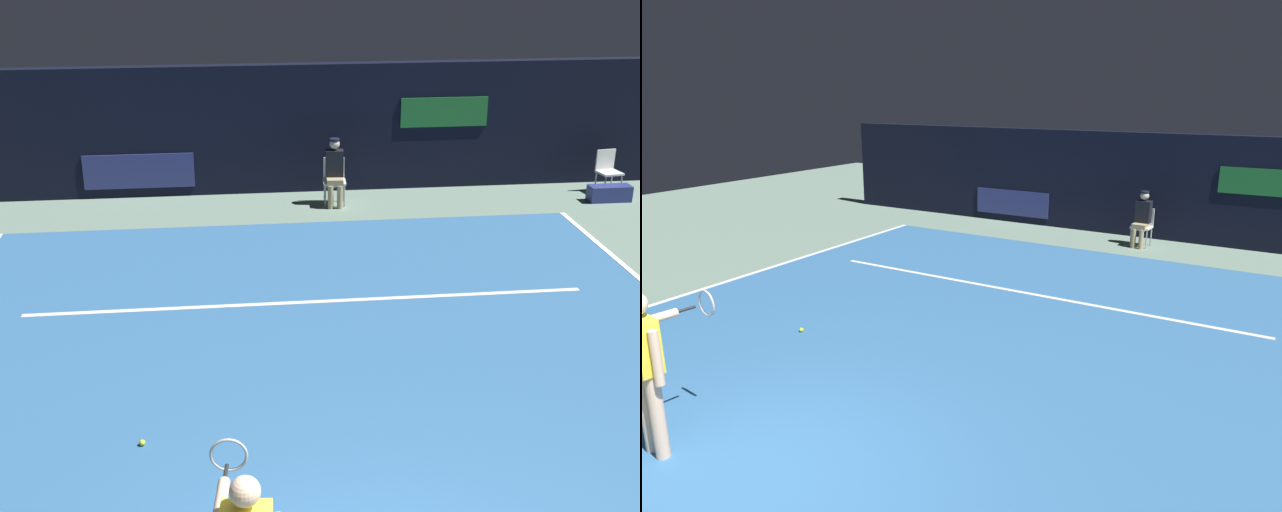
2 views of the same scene
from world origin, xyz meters
TOP-DOWN VIEW (x-y plane):
  - ground_plane at (0.00, 4.38)m, footprint 32.52×32.52m
  - court_surface at (0.00, 4.38)m, footprint 10.54×10.76m
  - line_service at (0.00, 6.26)m, footprint 8.22×0.10m
  - back_wall at (-0.00, 11.85)m, footprint 16.56×0.33m
  - line_judge_on_chair at (0.95, 10.80)m, footprint 0.47×0.55m
  - courtside_chair_near at (6.62, 10.97)m, footprint 0.50×0.47m
  - tennis_ball at (-2.14, 2.86)m, footprint 0.07×0.07m
  - equipment_bag at (6.44, 10.41)m, footprint 0.84×0.32m

SIDE VIEW (x-z plane):
  - ground_plane at x=0.00m, z-range 0.00..0.00m
  - court_surface at x=0.00m, z-range 0.00..0.01m
  - line_service at x=0.00m, z-range 0.01..0.02m
  - tennis_ball at x=-2.14m, z-range 0.01..0.08m
  - equipment_bag at x=6.44m, z-range 0.00..0.32m
  - courtside_chair_near at x=6.62m, z-range 0.06..0.94m
  - line_judge_on_chair at x=0.95m, z-range 0.03..1.35m
  - back_wall at x=0.00m, z-range 0.00..2.60m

